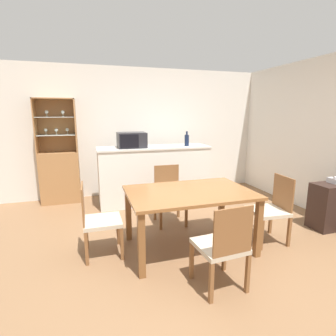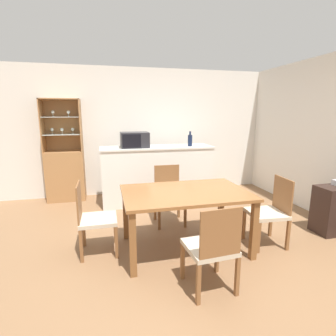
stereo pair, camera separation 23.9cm
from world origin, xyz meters
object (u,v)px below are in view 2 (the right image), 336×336
object	(u,v)px
dining_chair_side_right_near	(270,212)
dining_chair_head_near	(212,248)
microwave	(135,140)
dining_table	(185,199)
display_cabinet	(65,169)
side_cabinet	(335,210)
dining_chair_side_left_far	(94,218)
wine_bottle	(190,140)
dining_chair_head_far	(169,195)

from	to	relation	value
dining_chair_side_right_near	dining_chair_head_near	size ratio (longest dim) A/B	1.00
dining_chair_side_right_near	microwave	distance (m)	2.57
dining_table	display_cabinet	bearing A→B (deg)	125.42
dining_chair_head_near	microwave	xyz separation A→B (m)	(-0.39, 2.65, 0.75)
side_cabinet	microwave	bearing A→B (deg)	143.68
dining_chair_side_left_far	wine_bottle	size ratio (longest dim) A/B	3.15
dining_chair_head_near	dining_chair_head_far	bearing A→B (deg)	85.92
microwave	dining_chair_head_near	bearing A→B (deg)	-81.55
display_cabinet	dining_chair_head_far	distance (m)	2.27
microwave	wine_bottle	xyz separation A→B (m)	(1.02, -0.07, -0.02)
display_cabinet	dining_chair_side_left_far	xyz separation A→B (m)	(0.60, -2.20, -0.17)
dining_table	side_cabinet	xyz separation A→B (m)	(2.19, -0.07, -0.31)
dining_chair_head_near	wine_bottle	bearing A→B (deg)	72.11
microwave	dining_table	bearing A→B (deg)	-77.93
dining_chair_head_near	wine_bottle	distance (m)	2.76
wine_bottle	dining_table	bearing A→B (deg)	-109.87
dining_chair_head_near	microwave	bearing A→B (deg)	94.30
dining_chair_side_left_far	wine_bottle	distance (m)	2.46
microwave	display_cabinet	bearing A→B (deg)	157.65
dining_chair_side_left_far	dining_chair_side_right_near	bearing A→B (deg)	82.19
dining_chair_head_near	side_cabinet	bearing A→B (deg)	14.98
display_cabinet	dining_chair_head_near	xyz separation A→B (m)	(1.68, -3.18, -0.17)
display_cabinet	dining_chair_head_far	bearing A→B (deg)	-42.34
microwave	dining_chair_side_left_far	bearing A→B (deg)	-112.27
display_cabinet	dining_table	world-z (taller)	display_cabinet
display_cabinet	dining_chair_side_left_far	distance (m)	2.29
display_cabinet	microwave	bearing A→B (deg)	-22.35
dining_chair_head_far	side_cabinet	distance (m)	2.36
dining_chair_head_far	dining_chair_side_left_far	xyz separation A→B (m)	(-1.08, -0.68, 0.00)
dining_chair_side_right_near	wine_bottle	size ratio (longest dim) A/B	3.15
dining_table	microwave	bearing A→B (deg)	102.07
microwave	side_cabinet	size ratio (longest dim) A/B	0.74
dining_chair_side_right_near	dining_chair_side_left_far	world-z (taller)	same
dining_table	wine_bottle	xyz separation A→B (m)	(0.63, 1.76, 0.52)
dining_chair_side_right_near	dining_chair_head_far	world-z (taller)	same
dining_chair_side_right_near	dining_table	bearing A→B (deg)	85.85
display_cabinet	dining_table	xyz separation A→B (m)	(1.67, -2.35, 0.04)
display_cabinet	dining_table	size ratio (longest dim) A/B	1.29
dining_chair_side_right_near	side_cabinet	xyz separation A→B (m)	(1.11, 0.08, -0.10)
wine_bottle	display_cabinet	bearing A→B (deg)	165.55
dining_chair_side_right_near	dining_chair_head_far	xyz separation A→B (m)	(-1.07, 0.98, 0.00)
dining_chair_head_near	wine_bottle	world-z (taller)	wine_bottle
dining_chair_side_left_far	side_cabinet	distance (m)	3.27
wine_bottle	side_cabinet	distance (m)	2.54
display_cabinet	dining_chair_side_right_near	bearing A→B (deg)	-42.33
microwave	dining_chair_head_far	bearing A→B (deg)	-68.58
wine_bottle	dining_chair_side_left_far	bearing A→B (deg)	-136.78
display_cabinet	dining_chair_head_far	size ratio (longest dim) A/B	2.21
dining_table	side_cabinet	bearing A→B (deg)	-1.81
dining_chair_head_near	microwave	size ratio (longest dim) A/B	1.76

